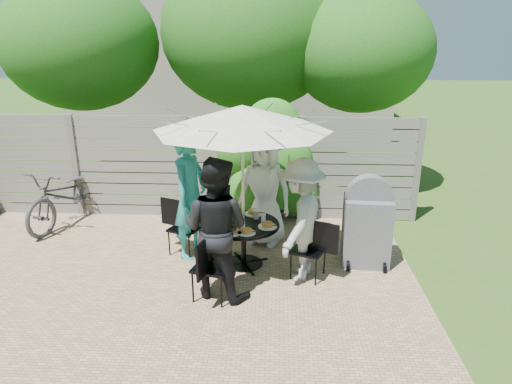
{
  "coord_description": "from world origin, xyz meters",
  "views": [
    {
      "loc": [
        1.61,
        -4.66,
        3.15
      ],
      "look_at": [
        1.3,
        1.4,
        1.05
      ],
      "focal_mm": 32.0,
      "sensor_mm": 36.0,
      "label": 1
    }
  ],
  "objects_px": {
    "person_front": "(216,229)",
    "chair_right": "(309,261)",
    "syrup_jug": "(241,216)",
    "person_left": "(190,196)",
    "plate_front": "(232,231)",
    "plate_extra": "(247,232)",
    "plate_left": "(220,218)",
    "coffee_cup": "(256,215)",
    "glass_front": "(243,227)",
    "bbq_grill": "(367,225)",
    "glass_left": "(223,218)",
    "patio_table": "(243,236)",
    "chair_front": "(212,280)",
    "chair_back": "(268,223)",
    "glass_right": "(263,219)",
    "bicycle": "(68,195)",
    "chair_left": "(185,238)",
    "umbrella": "(242,118)",
    "plate_right": "(267,225)",
    "plate_back": "(253,213)",
    "person_right": "(301,220)",
    "person_back": "(265,190)"
  },
  "relations": [
    {
      "from": "bicycle",
      "to": "bbq_grill",
      "type": "height_order",
      "value": "bbq_grill"
    },
    {
      "from": "plate_right",
      "to": "chair_back",
      "type": "bearing_deg",
      "value": 91.11
    },
    {
      "from": "glass_right",
      "to": "glass_front",
      "type": "bearing_deg",
      "value": -132.35
    },
    {
      "from": "plate_right",
      "to": "coffee_cup",
      "type": "height_order",
      "value": "coffee_cup"
    },
    {
      "from": "chair_left",
      "to": "glass_right",
      "type": "xyz_separation_m",
      "value": [
        1.19,
        -0.31,
        0.47
      ]
    },
    {
      "from": "person_front",
      "to": "chair_front",
      "type": "bearing_deg",
      "value": 90.51
    },
    {
      "from": "umbrella",
      "to": "glass_left",
      "type": "height_order",
      "value": "umbrella"
    },
    {
      "from": "person_front",
      "to": "plate_left",
      "type": "distance_m",
      "value": 0.93
    },
    {
      "from": "person_left",
      "to": "chair_back",
      "type": "bearing_deg",
      "value": -40.69
    },
    {
      "from": "glass_left",
      "to": "plate_right",
      "type": "bearing_deg",
      "value": -9.74
    },
    {
      "from": "chair_right",
      "to": "bbq_grill",
      "type": "bearing_deg",
      "value": -127.49
    },
    {
      "from": "patio_table",
      "to": "plate_right",
      "type": "relative_size",
      "value": 4.88
    },
    {
      "from": "coffee_cup",
      "to": "bbq_grill",
      "type": "distance_m",
      "value": 1.57
    },
    {
      "from": "chair_right",
      "to": "syrup_jug",
      "type": "relative_size",
      "value": 5.3
    },
    {
      "from": "chair_front",
      "to": "chair_back",
      "type": "bearing_deg",
      "value": -4.53
    },
    {
      "from": "plate_back",
      "to": "person_right",
      "type": "bearing_deg",
      "value": -42.8
    },
    {
      "from": "person_back",
      "to": "glass_left",
      "type": "relative_size",
      "value": 12.48
    },
    {
      "from": "glass_front",
      "to": "person_front",
      "type": "bearing_deg",
      "value": -119.77
    },
    {
      "from": "coffee_cup",
      "to": "person_left",
      "type": "bearing_deg",
      "value": 173.96
    },
    {
      "from": "person_left",
      "to": "syrup_jug",
      "type": "relative_size",
      "value": 11.8
    },
    {
      "from": "plate_right",
      "to": "patio_table",
      "type": "bearing_deg",
      "value": 160.65
    },
    {
      "from": "plate_left",
      "to": "glass_right",
      "type": "relative_size",
      "value": 1.86
    },
    {
      "from": "chair_back",
      "to": "person_right",
      "type": "height_order",
      "value": "person_right"
    },
    {
      "from": "chair_right",
      "to": "bicycle",
      "type": "xyz_separation_m",
      "value": [
        -4.07,
        1.72,
        0.26
      ]
    },
    {
      "from": "person_right",
      "to": "bicycle",
      "type": "relative_size",
      "value": 0.85
    },
    {
      "from": "syrup_jug",
      "to": "patio_table",
      "type": "bearing_deg",
      "value": -59.15
    },
    {
      "from": "umbrella",
      "to": "person_back",
      "type": "distance_m",
      "value": 1.5
    },
    {
      "from": "glass_right",
      "to": "bicycle",
      "type": "bearing_deg",
      "value": 157.97
    },
    {
      "from": "person_front",
      "to": "plate_back",
      "type": "bearing_deg",
      "value": -90.0
    },
    {
      "from": "patio_table",
      "to": "person_right",
      "type": "xyz_separation_m",
      "value": [
        0.78,
        -0.27,
        0.38
      ]
    },
    {
      "from": "plate_right",
      "to": "syrup_jug",
      "type": "xyz_separation_m",
      "value": [
        -0.38,
        0.19,
        0.06
      ]
    },
    {
      "from": "plate_extra",
      "to": "syrup_jug",
      "type": "xyz_separation_m",
      "value": [
        -0.11,
        0.41,
        0.06
      ]
    },
    {
      "from": "person_front",
      "to": "chair_right",
      "type": "height_order",
      "value": "person_front"
    },
    {
      "from": "plate_left",
      "to": "plate_extra",
      "type": "xyz_separation_m",
      "value": [
        0.41,
        -0.46,
        0.0
      ]
    },
    {
      "from": "chair_right",
      "to": "plate_front",
      "type": "distance_m",
      "value": 1.11
    },
    {
      "from": "chair_right",
      "to": "glass_left",
      "type": "bearing_deg",
      "value": 9.24
    },
    {
      "from": "person_right",
      "to": "coffee_cup",
      "type": "distance_m",
      "value": 0.77
    },
    {
      "from": "plate_extra",
      "to": "coffee_cup",
      "type": "height_order",
      "value": "coffee_cup"
    },
    {
      "from": "plate_front",
      "to": "plate_extra",
      "type": "height_order",
      "value": "same"
    },
    {
      "from": "patio_table",
      "to": "chair_front",
      "type": "bearing_deg",
      "value": -109.28
    },
    {
      "from": "chair_left",
      "to": "plate_back",
      "type": "relative_size",
      "value": 3.26
    },
    {
      "from": "chair_back",
      "to": "bicycle",
      "type": "xyz_separation_m",
      "value": [
        -3.48,
        0.49,
        0.25
      ]
    },
    {
      "from": "glass_front",
      "to": "bbq_grill",
      "type": "bearing_deg",
      "value": 13.49
    },
    {
      "from": "person_left",
      "to": "person_front",
      "type": "xyz_separation_m",
      "value": [
        0.51,
        -1.06,
        -0.04
      ]
    },
    {
      "from": "bbq_grill",
      "to": "plate_back",
      "type": "bearing_deg",
      "value": 176.5
    },
    {
      "from": "coffee_cup",
      "to": "plate_left",
      "type": "bearing_deg",
      "value": -173.79
    },
    {
      "from": "syrup_jug",
      "to": "person_left",
      "type": "bearing_deg",
      "value": 164.37
    },
    {
      "from": "chair_back",
      "to": "coffee_cup",
      "type": "bearing_deg",
      "value": 7.32
    },
    {
      "from": "umbrella",
      "to": "person_right",
      "type": "height_order",
      "value": "umbrella"
    },
    {
      "from": "plate_front",
      "to": "plate_right",
      "type": "distance_m",
      "value": 0.51
    }
  ]
}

